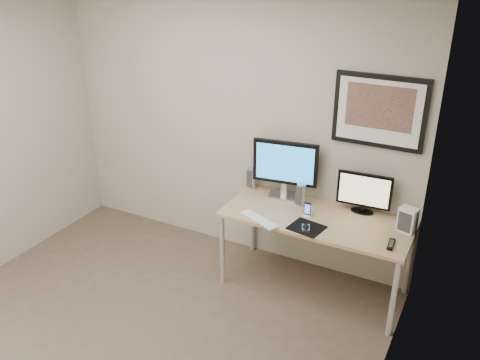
# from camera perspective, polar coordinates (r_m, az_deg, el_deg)

# --- Properties ---
(floor) EXTENTS (3.60, 3.60, 0.00)m
(floor) POSITION_cam_1_polar(r_m,az_deg,el_deg) (4.26, -12.14, -17.52)
(floor) COLOR #483E2D
(floor) RESTS_ON ground
(room) EXTENTS (3.60, 3.60, 3.60)m
(room) POSITION_cam_1_polar(r_m,az_deg,el_deg) (3.72, -10.04, 5.81)
(room) COLOR white
(room) RESTS_ON ground
(desk) EXTENTS (1.60, 0.70, 0.73)m
(desk) POSITION_cam_1_polar(r_m,az_deg,el_deg) (4.43, 8.58, -4.83)
(desk) COLOR #987549
(desk) RESTS_ON floor
(framed_art) EXTENTS (0.75, 0.04, 0.60)m
(framed_art) POSITION_cam_1_polar(r_m,az_deg,el_deg) (4.27, 15.37, 7.43)
(framed_art) COLOR black
(framed_art) RESTS_ON room
(monitor_large) EXTENTS (0.59, 0.23, 0.54)m
(monitor_large) POSITION_cam_1_polar(r_m,az_deg,el_deg) (4.58, 5.08, 1.49)
(monitor_large) COLOR #AFAFB4
(monitor_large) RESTS_ON desk
(monitor_tv) EXTENTS (0.47, 0.12, 0.36)m
(monitor_tv) POSITION_cam_1_polar(r_m,az_deg,el_deg) (4.45, 13.76, -1.33)
(monitor_tv) COLOR black
(monitor_tv) RESTS_ON desk
(speaker_left) EXTENTS (0.10, 0.10, 0.20)m
(speaker_left) POSITION_cam_1_polar(r_m,az_deg,el_deg) (4.82, 1.36, 0.25)
(speaker_left) COLOR #AFAFB4
(speaker_left) RESTS_ON desk
(speaker_right) EXTENTS (0.10, 0.10, 0.20)m
(speaker_right) POSITION_cam_1_polar(r_m,az_deg,el_deg) (4.53, 6.87, -1.62)
(speaker_right) COLOR #AFAFB4
(speaker_right) RESTS_ON desk
(phone_dock) EXTENTS (0.06, 0.06, 0.13)m
(phone_dock) POSITION_cam_1_polar(r_m,az_deg,el_deg) (4.36, 7.58, -3.31)
(phone_dock) COLOR black
(phone_dock) RESTS_ON desk
(keyboard) EXTENTS (0.41, 0.26, 0.01)m
(keyboard) POSITION_cam_1_polar(r_m,az_deg,el_deg) (4.29, 2.16, -4.46)
(keyboard) COLOR silver
(keyboard) RESTS_ON desk
(mousepad) EXTENTS (0.31, 0.28, 0.00)m
(mousepad) POSITION_cam_1_polar(r_m,az_deg,el_deg) (4.21, 7.49, -5.32)
(mousepad) COLOR black
(mousepad) RESTS_ON desk
(mouse) EXTENTS (0.09, 0.12, 0.03)m
(mouse) POSITION_cam_1_polar(r_m,az_deg,el_deg) (4.18, 7.41, -5.28)
(mouse) COLOR black
(mouse) RESTS_ON mousepad
(remote) EXTENTS (0.06, 0.17, 0.02)m
(remote) POSITION_cam_1_polar(r_m,az_deg,el_deg) (4.11, 16.60, -6.92)
(remote) COLOR black
(remote) RESTS_ON desk
(fan_unit) EXTENTS (0.16, 0.13, 0.21)m
(fan_unit) POSITION_cam_1_polar(r_m,az_deg,el_deg) (4.30, 18.29, -4.28)
(fan_unit) COLOR silver
(fan_unit) RESTS_ON desk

